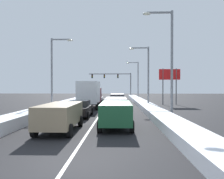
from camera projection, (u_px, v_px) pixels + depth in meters
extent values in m
plane|color=black|center=(103.00, 109.00, 26.87)|extent=(125.24, 125.24, 0.00)
cube|color=silver|center=(106.00, 106.00, 31.68)|extent=(0.14, 52.98, 0.01)
cube|color=white|center=(143.00, 104.00, 31.53)|extent=(1.77, 52.98, 0.61)
cube|color=white|center=(69.00, 103.00, 31.83)|extent=(1.65, 52.98, 0.79)
cube|color=#1E5633|center=(116.00, 112.00, 14.77)|extent=(1.95, 4.90, 1.25)
cube|color=black|center=(116.00, 112.00, 12.36)|extent=(1.56, 0.06, 0.55)
cube|color=red|center=(102.00, 119.00, 12.40)|extent=(0.20, 0.08, 0.28)
cube|color=red|center=(130.00, 119.00, 12.35)|extent=(0.20, 0.08, 0.28)
cylinder|color=black|center=(103.00, 118.00, 16.51)|extent=(0.25, 0.74, 0.74)
cylinder|color=black|center=(129.00, 119.00, 16.45)|extent=(0.25, 0.74, 0.74)
cylinder|color=black|center=(99.00, 127.00, 13.11)|extent=(0.25, 0.74, 0.74)
cylinder|color=black|center=(132.00, 127.00, 13.05)|extent=(0.25, 0.74, 0.74)
cube|color=slate|center=(116.00, 105.00, 20.85)|extent=(1.95, 4.90, 1.25)
cube|color=black|center=(116.00, 104.00, 18.44)|extent=(1.56, 0.06, 0.55)
cube|color=red|center=(106.00, 108.00, 18.48)|extent=(0.20, 0.08, 0.28)
cube|color=red|center=(125.00, 108.00, 18.43)|extent=(0.20, 0.08, 0.28)
cylinder|color=black|center=(107.00, 110.00, 22.59)|extent=(0.25, 0.74, 0.74)
cylinder|color=black|center=(126.00, 110.00, 22.53)|extent=(0.25, 0.74, 0.74)
cylinder|color=black|center=(105.00, 114.00, 19.19)|extent=(0.25, 0.74, 0.74)
cylinder|color=black|center=(127.00, 114.00, 19.14)|extent=(0.25, 0.74, 0.74)
cube|color=#B7BABF|center=(117.00, 104.00, 26.82)|extent=(1.82, 4.50, 0.70)
cube|color=black|center=(117.00, 99.00, 26.67)|extent=(1.64, 2.20, 0.55)
cube|color=red|center=(111.00, 105.00, 24.64)|extent=(0.24, 0.08, 0.14)
cube|color=red|center=(123.00, 105.00, 24.60)|extent=(0.24, 0.08, 0.14)
cylinder|color=black|center=(110.00, 105.00, 28.40)|extent=(0.22, 0.66, 0.66)
cylinder|color=black|center=(124.00, 106.00, 28.35)|extent=(0.22, 0.66, 0.66)
cylinder|color=black|center=(109.00, 108.00, 25.30)|extent=(0.22, 0.66, 0.66)
cylinder|color=black|center=(125.00, 108.00, 25.25)|extent=(0.22, 0.66, 0.66)
cube|color=#38383D|center=(117.00, 98.00, 33.12)|extent=(1.95, 4.90, 1.25)
cube|color=black|center=(117.00, 97.00, 30.71)|extent=(1.56, 0.06, 0.55)
cube|color=red|center=(112.00, 100.00, 30.75)|extent=(0.20, 0.08, 0.28)
cube|color=red|center=(123.00, 100.00, 30.70)|extent=(0.20, 0.08, 0.28)
cylinder|color=black|center=(111.00, 102.00, 34.86)|extent=(0.25, 0.74, 0.74)
cylinder|color=black|center=(123.00, 102.00, 34.81)|extent=(0.25, 0.74, 0.74)
cylinder|color=black|center=(111.00, 103.00, 31.46)|extent=(0.25, 0.74, 0.74)
cylinder|color=black|center=(124.00, 103.00, 31.41)|extent=(0.25, 0.74, 0.74)
cube|color=#937F60|center=(60.00, 114.00, 13.61)|extent=(1.95, 4.90, 1.25)
cube|color=black|center=(48.00, 115.00, 11.20)|extent=(1.56, 0.06, 0.55)
cube|color=red|center=(33.00, 122.00, 11.24)|extent=(0.20, 0.08, 0.28)
cube|color=red|center=(63.00, 122.00, 11.19)|extent=(0.20, 0.08, 0.28)
cylinder|color=black|center=(53.00, 121.00, 15.35)|extent=(0.25, 0.74, 0.74)
cylinder|color=black|center=(80.00, 121.00, 15.29)|extent=(0.25, 0.74, 0.74)
cylinder|color=black|center=(34.00, 131.00, 11.95)|extent=(0.25, 0.74, 0.74)
cylinder|color=black|center=(70.00, 131.00, 11.89)|extent=(0.25, 0.74, 0.74)
cube|color=black|center=(80.00, 110.00, 20.11)|extent=(1.82, 4.50, 0.70)
cube|color=black|center=(80.00, 103.00, 19.96)|extent=(1.64, 2.20, 0.55)
cube|color=red|center=(67.00, 111.00, 17.93)|extent=(0.24, 0.08, 0.14)
cube|color=red|center=(84.00, 111.00, 17.89)|extent=(0.24, 0.08, 0.14)
cylinder|color=black|center=(74.00, 111.00, 21.69)|extent=(0.22, 0.66, 0.66)
cylinder|color=black|center=(92.00, 111.00, 21.64)|extent=(0.22, 0.66, 0.66)
cylinder|color=black|center=(66.00, 115.00, 18.59)|extent=(0.22, 0.66, 0.66)
cylinder|color=black|center=(87.00, 115.00, 18.54)|extent=(0.22, 0.66, 0.66)
cube|color=maroon|center=(92.00, 95.00, 30.85)|extent=(2.35, 2.20, 2.00)
cube|color=silver|center=(89.00, 92.00, 27.25)|extent=(2.35, 5.00, 2.60)
cylinder|color=black|center=(85.00, 103.00, 31.20)|extent=(0.28, 0.92, 0.92)
cylinder|color=black|center=(101.00, 103.00, 31.13)|extent=(0.28, 0.92, 0.92)
cylinder|color=black|center=(78.00, 106.00, 25.80)|extent=(0.28, 0.92, 0.92)
cylinder|color=black|center=(97.00, 106.00, 25.73)|extent=(0.28, 0.92, 0.92)
cube|color=silver|center=(96.00, 100.00, 36.33)|extent=(1.82, 4.50, 0.70)
cube|color=black|center=(96.00, 96.00, 36.18)|extent=(1.64, 2.20, 0.55)
cube|color=red|center=(90.00, 100.00, 34.15)|extent=(0.24, 0.08, 0.14)
cube|color=red|center=(99.00, 100.00, 34.11)|extent=(0.24, 0.08, 0.14)
cylinder|color=black|center=(92.00, 101.00, 37.91)|extent=(0.22, 0.66, 0.66)
cylinder|color=black|center=(102.00, 101.00, 37.86)|extent=(0.22, 0.66, 0.66)
cylinder|color=black|center=(90.00, 102.00, 34.81)|extent=(0.22, 0.66, 0.66)
cylinder|color=black|center=(101.00, 102.00, 34.76)|extent=(0.22, 0.66, 0.66)
cylinder|color=slate|center=(131.00, 85.00, 55.58)|extent=(0.28, 0.28, 6.20)
cube|color=slate|center=(110.00, 74.00, 55.69)|extent=(10.46, 0.20, 0.20)
cube|color=black|center=(118.00, 76.00, 55.64)|extent=(0.34, 0.34, 0.95)
sphere|color=#4C0A0A|center=(118.00, 75.00, 55.45)|extent=(0.22, 0.22, 0.22)
sphere|color=#F2AD14|center=(118.00, 76.00, 55.46)|extent=(0.22, 0.22, 0.22)
sphere|color=#0C3819|center=(118.00, 77.00, 55.46)|extent=(0.22, 0.22, 0.22)
cube|color=black|center=(104.00, 76.00, 55.74)|extent=(0.34, 0.34, 0.95)
sphere|color=#4C0A0A|center=(104.00, 75.00, 55.55)|extent=(0.22, 0.22, 0.22)
sphere|color=#F2AD14|center=(104.00, 76.00, 55.55)|extent=(0.22, 0.22, 0.22)
sphere|color=#0C3819|center=(104.00, 77.00, 55.56)|extent=(0.22, 0.22, 0.22)
cube|color=black|center=(92.00, 76.00, 55.82)|extent=(0.34, 0.34, 0.95)
sphere|color=#4C0A0A|center=(92.00, 75.00, 55.63)|extent=(0.22, 0.22, 0.22)
sphere|color=#F2AD14|center=(92.00, 76.00, 55.64)|extent=(0.22, 0.22, 0.22)
sphere|color=#0C3819|center=(92.00, 77.00, 55.64)|extent=(0.22, 0.22, 0.22)
cylinder|color=gray|center=(172.00, 64.00, 19.41)|extent=(0.22, 0.22, 9.36)
cube|color=gray|center=(159.00, 13.00, 19.38)|extent=(2.20, 0.14, 0.14)
ellipsoid|color=#EAE5C6|center=(147.00, 14.00, 19.42)|extent=(0.70, 0.36, 0.24)
cylinder|color=gray|center=(148.00, 77.00, 29.07)|extent=(0.22, 0.22, 7.96)
cube|color=gray|center=(140.00, 48.00, 29.05)|extent=(2.20, 0.14, 0.14)
ellipsoid|color=#EAE5C6|center=(132.00, 49.00, 29.08)|extent=(0.70, 0.36, 0.24)
cylinder|color=gray|center=(138.00, 81.00, 48.31)|extent=(0.22, 0.22, 8.14)
cube|color=gray|center=(133.00, 63.00, 48.30)|extent=(2.20, 0.14, 0.14)
ellipsoid|color=#EAE5C6|center=(128.00, 63.00, 48.33)|extent=(0.70, 0.36, 0.24)
cylinder|color=gray|center=(52.00, 74.00, 26.44)|extent=(0.22, 0.22, 8.49)
cube|color=gray|center=(61.00, 39.00, 26.36)|extent=(2.20, 0.14, 0.14)
ellipsoid|color=#EAE5C6|center=(70.00, 40.00, 26.33)|extent=(0.70, 0.36, 0.24)
cylinder|color=#59595B|center=(163.00, 87.00, 33.72)|extent=(0.16, 0.16, 5.50)
cylinder|color=#59595B|center=(176.00, 87.00, 33.66)|extent=(0.16, 0.16, 5.50)
cube|color=red|center=(170.00, 74.00, 33.67)|extent=(3.20, 0.12, 1.60)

